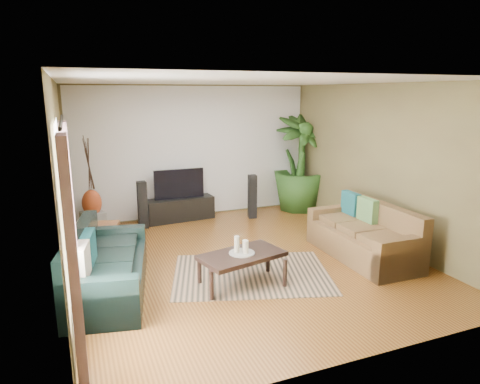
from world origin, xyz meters
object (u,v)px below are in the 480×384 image
coffee_table (242,269)px  television (179,184)px  potted_plant (299,163)px  sofa_right (363,231)px  side_table (101,242)px  speaker_left (142,205)px  pedestal (93,222)px  sofa_left (109,262)px  tv_stand (180,209)px  speaker_right (252,197)px  vase (92,203)px

coffee_table → television: bearing=77.0°
television → potted_plant: 2.67m
sofa_right → potted_plant: (0.47, 2.88, 0.61)m
side_table → television: bearing=44.0°
speaker_left → pedestal: speaker_left is taller
pedestal → television: bearing=5.7°
potted_plant → sofa_right: bearing=-99.4°
coffee_table → side_table: 2.39m
coffee_table → speaker_left: 3.15m
sofa_left → sofa_right: bearing=-81.5°
tv_stand → potted_plant: (2.65, -0.16, 0.81)m
speaker_right → sofa_right: bearing=-63.5°
television → potted_plant: (2.65, -0.16, 0.28)m
speaker_left → speaker_right: (2.22, -0.14, -0.00)m
television → pedestal: 1.79m
sofa_right → pedestal: 4.82m
sofa_right → potted_plant: bearing=171.3°
sofa_right → potted_plant: size_ratio=0.93×
potted_plant → sofa_left: bearing=-148.0°
pedestal → vase: size_ratio=0.78×
sofa_right → coffee_table: sofa_right is taller
television → speaker_left: television is taller
speaker_left → side_table: size_ratio=1.66×
sofa_right → speaker_right: (-0.74, 2.65, 0.03)m
coffee_table → television: 3.33m
potted_plant → side_table: (-4.30, -1.43, -0.76)m
vase → television: bearing=5.7°
sofa_right → coffee_table: size_ratio=1.74×
potted_plant → vase: 4.36m
sofa_left → vase: bearing=12.5°
side_table → vase: bearing=91.4°
sofa_left → side_table: size_ratio=3.67×
tv_stand → side_table: size_ratio=2.50×
tv_stand → potted_plant: 2.78m
coffee_table → speaker_right: bearing=50.6°
speaker_right → side_table: speaker_right is taller
television → pedestal: (-1.69, -0.17, -0.56)m
sofa_left → television: (1.64, 2.84, 0.33)m
television → side_table: 2.34m
coffee_table → vase: (-1.72, 3.12, 0.33)m
sofa_right → television: bearing=-143.7°
sofa_left → tv_stand: (1.64, 2.84, -0.20)m
sofa_left → coffee_table: 1.74m
speaker_right → side_table: size_ratio=1.64×
side_table → pedestal: bearing=91.4°
sofa_right → coffee_table: (-2.14, -0.25, -0.20)m
potted_plant → side_table: bearing=-161.6°
potted_plant → coffee_table: bearing=-130.0°
tv_stand → vase: vase is taller
pedestal → potted_plant: bearing=0.0°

